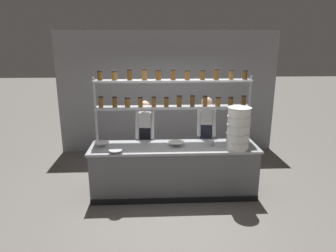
# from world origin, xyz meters

# --- Properties ---
(ground_plane) EXTENTS (40.00, 40.00, 0.00)m
(ground_plane) POSITION_xyz_m (0.00, 0.00, 0.00)
(ground_plane) COLOR slate
(back_wall) EXTENTS (5.37, 0.12, 2.98)m
(back_wall) POSITION_xyz_m (0.00, 2.37, 1.49)
(back_wall) COLOR #939399
(back_wall) RESTS_ON ground_plane
(prep_counter) EXTENTS (2.97, 0.76, 0.92)m
(prep_counter) POSITION_xyz_m (0.00, -0.00, 0.46)
(prep_counter) COLOR slate
(prep_counter) RESTS_ON ground_plane
(spice_shelf_unit) EXTENTS (2.86, 0.28, 2.25)m
(spice_shelf_unit) POSITION_xyz_m (-0.00, 0.33, 1.77)
(spice_shelf_unit) COLOR #ADAFB5
(spice_shelf_unit) RESTS_ON ground_plane
(chef_left) EXTENTS (0.37, 0.29, 1.64)m
(chef_left) POSITION_xyz_m (-0.52, 0.55, 0.94)
(chef_left) COLOR black
(chef_left) RESTS_ON ground_plane
(chef_center) EXTENTS (0.38, 0.31, 1.69)m
(chef_center) POSITION_xyz_m (0.67, 0.57, 0.98)
(chef_center) COLOR black
(chef_center) RESTS_ON ground_plane
(container_stack) EXTENTS (0.40, 0.40, 0.73)m
(container_stack) POSITION_xyz_m (1.08, -0.20, 1.29)
(container_stack) COLOR white
(container_stack) RESTS_ON prep_counter
(prep_bowl_near_left) EXTENTS (0.26, 0.26, 0.07)m
(prep_bowl_near_left) POSITION_xyz_m (-1.28, 0.05, 0.96)
(prep_bowl_near_left) COLOR white
(prep_bowl_near_left) RESTS_ON prep_counter
(prep_bowl_center_front) EXTENTS (0.22, 0.22, 0.06)m
(prep_bowl_center_front) POSITION_xyz_m (-0.99, -0.32, 0.95)
(prep_bowl_center_front) COLOR #B2B7BC
(prep_bowl_center_front) RESTS_ON prep_counter
(prep_bowl_center_back) EXTENTS (0.28, 0.28, 0.08)m
(prep_bowl_center_back) POSITION_xyz_m (0.04, 0.01, 0.96)
(prep_bowl_center_back) COLOR silver
(prep_bowl_center_back) RESTS_ON prep_counter
(serving_cup_front) EXTENTS (0.09, 0.09, 0.10)m
(serving_cup_front) POSITION_xyz_m (0.66, -0.02, 0.97)
(serving_cup_front) COLOR #B2B7BC
(serving_cup_front) RESTS_ON prep_counter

